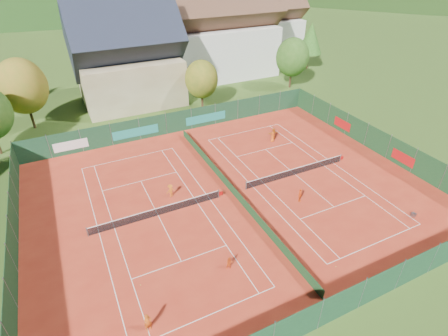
% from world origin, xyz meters
% --- Properties ---
extents(ground, '(600.00, 600.00, 0.00)m').
position_xyz_m(ground, '(0.00, 0.00, -0.02)').
color(ground, '#2F4D18').
rests_on(ground, ground).
extents(clay_pad, '(40.00, 32.00, 0.01)m').
position_xyz_m(clay_pad, '(0.00, 0.00, 0.01)').
color(clay_pad, '#B12C1A').
rests_on(clay_pad, ground).
extents(court_markings_left, '(11.03, 23.83, 0.00)m').
position_xyz_m(court_markings_left, '(-8.00, 0.00, 0.01)').
color(court_markings_left, white).
rests_on(court_markings_left, ground).
extents(court_markings_right, '(11.03, 23.83, 0.00)m').
position_xyz_m(court_markings_right, '(8.00, 0.00, 0.01)').
color(court_markings_right, white).
rests_on(court_markings_right, ground).
extents(tennis_net_left, '(13.30, 0.10, 1.02)m').
position_xyz_m(tennis_net_left, '(-7.85, 0.00, 0.51)').
color(tennis_net_left, '#59595B').
rests_on(tennis_net_left, ground).
extents(tennis_net_right, '(13.30, 0.10, 1.02)m').
position_xyz_m(tennis_net_right, '(8.15, 0.00, 0.51)').
color(tennis_net_right, '#59595B').
rests_on(tennis_net_right, ground).
extents(court_divider, '(0.03, 28.80, 1.00)m').
position_xyz_m(court_divider, '(0.00, 0.00, 0.50)').
color(court_divider, '#153B1B').
rests_on(court_divider, ground).
extents(fence_north, '(40.00, 0.10, 3.00)m').
position_xyz_m(fence_north, '(-0.46, 15.99, 1.47)').
color(fence_north, '#153A22').
rests_on(fence_north, ground).
extents(fence_south, '(40.00, 0.04, 3.00)m').
position_xyz_m(fence_south, '(0.00, -16.00, 1.50)').
color(fence_south, '#153C23').
rests_on(fence_south, ground).
extents(fence_west, '(0.04, 32.00, 3.00)m').
position_xyz_m(fence_west, '(-20.00, 0.00, 1.50)').
color(fence_west, '#13351B').
rests_on(fence_west, ground).
extents(fence_east, '(0.09, 32.00, 3.00)m').
position_xyz_m(fence_east, '(20.00, 0.05, 1.48)').
color(fence_east, '#163C1D').
rests_on(fence_east, ground).
extents(chalet, '(16.20, 12.00, 16.00)m').
position_xyz_m(chalet, '(-3.00, 30.00, 6.62)').
color(chalet, beige).
rests_on(chalet, ground).
extents(hotel_block_a, '(21.60, 11.00, 17.25)m').
position_xyz_m(hotel_block_a, '(16.00, 36.00, 7.38)').
color(hotel_block_a, silver).
rests_on(hotel_block_a, ground).
extents(hotel_block_b, '(17.28, 10.00, 15.50)m').
position_xyz_m(hotel_block_b, '(30.00, 44.00, 6.62)').
color(hotel_block_b, silver).
rests_on(hotel_block_b, ground).
extents(tree_west_mid, '(6.44, 6.44, 9.78)m').
position_xyz_m(tree_west_mid, '(-18.00, 26.00, 6.07)').
color(tree_west_mid, '#402D17').
rests_on(tree_west_mid, ground).
extents(tree_center, '(5.01, 5.01, 7.60)m').
position_xyz_m(tree_center, '(6.00, 22.00, 4.72)').
color(tree_center, '#4A2F1A').
rests_on(tree_center, ground).
extents(tree_east_front, '(5.72, 5.72, 8.69)m').
position_xyz_m(tree_east_front, '(24.00, 24.00, 5.39)').
color(tree_east_front, '#472D19').
rests_on(tree_east_front, ground).
extents(tree_east_mid, '(5.04, 5.04, 9.00)m').
position_xyz_m(tree_east_mid, '(34.00, 32.00, 6.06)').
color(tree_east_mid, '#432D18').
rests_on(tree_east_mid, ground).
extents(tree_east_back, '(7.15, 7.15, 10.86)m').
position_xyz_m(tree_east_back, '(26.00, 40.00, 6.74)').
color(tree_east_back, '#432D18').
rests_on(tree_east_back, ground).
extents(mountain_backdrop, '(820.00, 530.00, 242.00)m').
position_xyz_m(mountain_backdrop, '(28.54, 233.48, -39.64)').
color(mountain_backdrop, black).
rests_on(mountain_backdrop, ground).
extents(ball_hopper, '(0.34, 0.34, 0.80)m').
position_xyz_m(ball_hopper, '(13.40, -11.03, 0.56)').
color(ball_hopper, slate).
rests_on(ball_hopper, ground).
extents(loose_ball_0, '(0.07, 0.07, 0.07)m').
position_xyz_m(loose_ball_0, '(-11.61, -7.27, 0.03)').
color(loose_ball_0, '#CCD833').
rests_on(loose_ball_0, ground).
extents(loose_ball_1, '(0.07, 0.07, 0.07)m').
position_xyz_m(loose_ball_1, '(2.97, -12.40, 0.03)').
color(loose_ball_1, '#CCD833').
rests_on(loose_ball_1, ground).
extents(loose_ball_2, '(0.07, 0.07, 0.07)m').
position_xyz_m(loose_ball_2, '(3.92, 6.37, 0.03)').
color(loose_ball_2, '#CCD833').
rests_on(loose_ball_2, ground).
extents(player_left_near, '(0.61, 0.46, 1.51)m').
position_xyz_m(player_left_near, '(-12.01, -11.09, 0.75)').
color(player_left_near, '#CF5412').
rests_on(player_left_near, ground).
extents(player_left_mid, '(0.64, 0.54, 1.19)m').
position_xyz_m(player_left_mid, '(-4.78, -8.77, 0.60)').
color(player_left_mid, '#DC4813').
rests_on(player_left_mid, ground).
extents(player_left_far, '(1.03, 0.73, 1.44)m').
position_xyz_m(player_left_far, '(-5.89, 2.36, 0.72)').
color(player_left_far, orange).
rests_on(player_left_far, ground).
extents(player_right_near, '(0.86, 0.85, 1.46)m').
position_xyz_m(player_right_near, '(5.49, -4.08, 0.73)').
color(player_right_near, '#FF5B16').
rests_on(player_right_near, ground).
extents(player_right_far_a, '(0.73, 0.54, 1.34)m').
position_xyz_m(player_right_far_a, '(9.91, 7.80, 0.67)').
color(player_right_far_a, '#E65C14').
rests_on(player_right_far_a, ground).
extents(player_right_far_b, '(1.49, 0.58, 1.57)m').
position_xyz_m(player_right_far_b, '(10.40, 8.36, 0.78)').
color(player_right_far_b, '#CD6012').
rests_on(player_right_far_b, ground).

